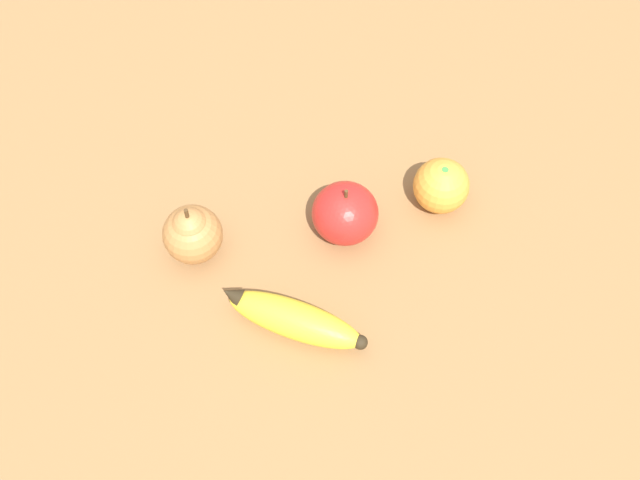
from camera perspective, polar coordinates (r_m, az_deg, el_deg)
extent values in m
plane|color=olive|center=(0.91, -6.18, -4.95)|extent=(3.00, 3.00, 0.00)
ellipsoid|color=yellow|center=(0.88, -1.95, -6.08)|extent=(0.17, 0.10, 0.04)
cone|color=#2D2314|center=(0.89, -6.75, -4.21)|extent=(0.04, 0.03, 0.03)
sphere|color=#2D2314|center=(0.87, 3.09, -7.79)|extent=(0.02, 0.02, 0.02)
sphere|color=orange|center=(0.96, 9.22, 4.10)|extent=(0.07, 0.07, 0.07)
cylinder|color=#3D8438|center=(0.93, 9.51, 5.25)|extent=(0.01, 0.01, 0.00)
sphere|color=#B2753D|center=(0.92, -9.67, 0.42)|extent=(0.07, 0.07, 0.07)
sphere|color=#B2753D|center=(0.91, -9.86, 1.06)|extent=(0.05, 0.05, 0.05)
cylinder|color=#4C3319|center=(0.88, -10.12, 1.94)|extent=(0.01, 0.01, 0.02)
ellipsoid|color=red|center=(0.92, 1.92, 2.05)|extent=(0.08, 0.08, 0.07)
cylinder|color=#4C3319|center=(0.89, 2.01, 3.51)|extent=(0.00, 0.00, 0.01)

